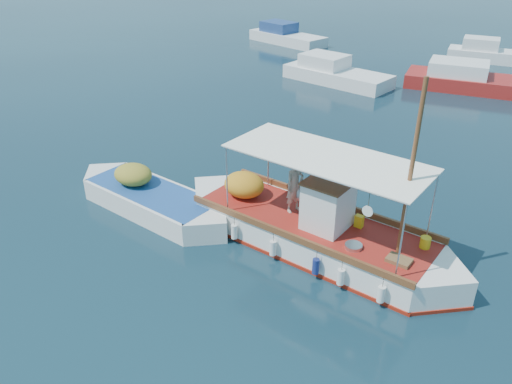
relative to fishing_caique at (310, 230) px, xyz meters
The scene contains 7 objects.
ground 0.99m from the fishing_caique, 140.50° to the right, with size 160.00×160.00×0.00m, color black.
fishing_caique is the anchor object (origin of this frame).
dinghy 5.72m from the fishing_caique, 169.80° to the right, with size 6.81×2.37×1.67m.
bg_boat_nw 18.22m from the fishing_caique, 112.37° to the left, with size 7.04×3.44×1.80m.
bg_boat_n 19.81m from the fishing_caique, 87.97° to the left, with size 8.52×4.03×1.80m.
bg_boat_far_w 29.57m from the fishing_caique, 121.03° to the left, with size 7.13×3.86×1.80m.
bg_boat_far_n 27.71m from the fishing_caique, 89.64° to the left, with size 6.18×2.81×1.80m.
Camera 1 is at (6.15, -11.14, 8.74)m, focal length 35.00 mm.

